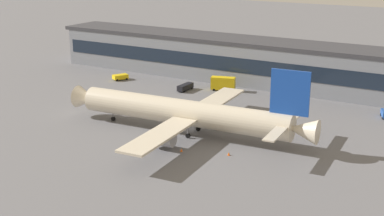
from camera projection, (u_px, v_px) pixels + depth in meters
name	position (u px, v px, depth m)	size (l,w,h in m)	color
ground_plane	(191.00, 129.00, 126.07)	(600.00, 600.00, 0.00)	slate
terminal_building	(271.00, 63.00, 164.56)	(156.30, 16.38, 13.82)	gray
airliner	(187.00, 113.00, 121.61)	(61.91, 52.92, 17.51)	beige
catering_truck	(224.00, 83.00, 159.26)	(7.64, 4.55, 4.15)	yellow
pushback_tractor	(121.00, 77.00, 172.57)	(4.60, 5.46, 1.75)	yellow
belt_loader	(185.00, 87.00, 159.48)	(2.22, 6.44, 1.95)	black
traffic_cone_0	(229.00, 154.00, 109.88)	(0.56, 0.56, 0.70)	#F2590C
traffic_cone_1	(181.00, 150.00, 111.99)	(0.53, 0.53, 0.66)	#F2590C
traffic_cone_2	(143.00, 136.00, 120.57)	(0.44, 0.44, 0.55)	#F2590C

